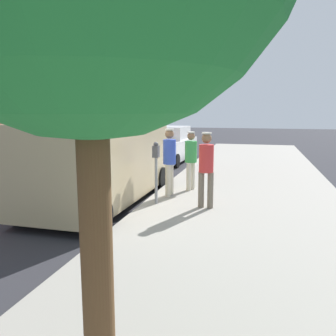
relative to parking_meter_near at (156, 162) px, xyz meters
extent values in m
plane|color=#2D2D33|center=(-1.35, -0.14, -1.18)|extent=(80.00, 80.00, 0.00)
cube|color=#9E998E|center=(2.15, -0.14, -1.11)|extent=(5.00, 32.00, 0.15)
cylinder|color=gray|center=(0.00, 0.00, -0.46)|extent=(0.07, 0.07, 1.15)
cube|color=#4C4C51|center=(0.00, 0.00, 0.26)|extent=(0.14, 0.18, 0.28)
sphere|color=#47474C|center=(0.00, 0.00, 0.43)|extent=(0.12, 0.12, 0.12)
cylinder|color=beige|center=(0.57, 1.80, -0.63)|extent=(0.14, 0.14, 0.80)
cylinder|color=beige|center=(0.50, 1.59, -0.63)|extent=(0.14, 0.14, 0.80)
cylinder|color=green|center=(0.54, 1.69, 0.07)|extent=(0.34, 0.34, 0.60)
sphere|color=#8C6647|center=(0.54, 1.69, 0.51)|extent=(0.22, 0.22, 0.22)
cylinder|color=silver|center=(0.54, 1.69, 0.62)|extent=(0.21, 0.21, 0.04)
cylinder|color=#726656|center=(1.34, -0.06, -0.60)|extent=(0.14, 0.14, 0.85)
cylinder|color=#726656|center=(1.12, -0.05, -0.60)|extent=(0.14, 0.14, 0.85)
cylinder|color=red|center=(1.23, -0.05, 0.14)|extent=(0.34, 0.34, 0.64)
sphere|color=#8C6647|center=(1.23, -0.05, 0.61)|extent=(0.23, 0.23, 0.23)
cylinder|color=silver|center=(1.23, -0.05, 0.72)|extent=(0.22, 0.22, 0.04)
cylinder|color=beige|center=(0.13, 0.98, -0.60)|extent=(0.14, 0.14, 0.86)
cylinder|color=beige|center=(0.10, 0.77, -0.60)|extent=(0.14, 0.14, 0.86)
cylinder|color=blue|center=(0.12, 0.88, 0.15)|extent=(0.34, 0.34, 0.65)
sphere|color=#8C6647|center=(0.12, 0.88, 0.62)|extent=(0.23, 0.23, 0.23)
cylinder|color=silver|center=(0.12, 0.88, 0.74)|extent=(0.22, 0.22, 0.04)
cube|color=tan|center=(-1.50, 0.19, -0.01)|extent=(2.09, 5.23, 1.96)
cube|color=black|center=(-1.54, -2.26, 0.38)|extent=(1.84, 0.11, 0.88)
cylinder|color=black|center=(-0.59, -1.88, -0.84)|extent=(0.23, 0.68, 0.68)
cylinder|color=black|center=(-2.49, -1.85, -0.84)|extent=(0.23, 0.68, 0.68)
cylinder|color=black|center=(-0.51, 2.22, -0.84)|extent=(0.23, 0.68, 0.68)
cylinder|color=black|center=(-2.41, 2.25, -0.84)|extent=(0.23, 0.68, 0.68)
cube|color=white|center=(-1.73, 7.89, -0.57)|extent=(2.02, 4.48, 0.89)
cube|color=white|center=(-1.72, 8.11, 0.17)|extent=(1.69, 2.05, 0.60)
cylinder|color=black|center=(-0.95, 6.20, -0.88)|extent=(0.25, 0.61, 0.60)
cylinder|color=black|center=(-2.67, 6.28, -0.88)|extent=(0.25, 0.61, 0.60)
cylinder|color=black|center=(-0.80, 9.50, -0.88)|extent=(0.25, 0.61, 0.60)
cylinder|color=black|center=(-2.51, 9.58, -0.88)|extent=(0.25, 0.61, 0.60)
cylinder|color=brown|center=(1.24, -5.79, 0.22)|extent=(0.24, 0.24, 2.50)
camera|label=1|loc=(2.36, -8.03, 1.25)|focal=37.45mm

